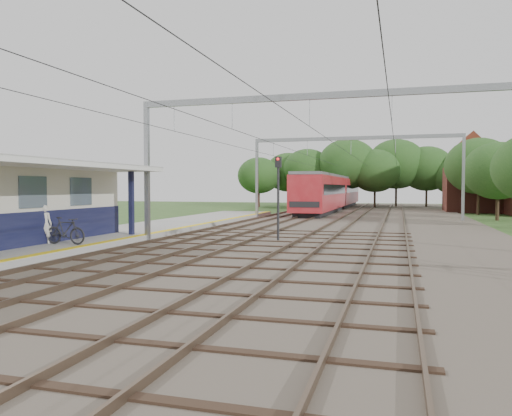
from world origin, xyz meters
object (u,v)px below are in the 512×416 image
(signal_post, at_px, (278,189))
(bicycle, at_px, (65,231))
(person, at_px, (45,224))
(train, at_px, (333,192))

(signal_post, bearing_deg, bicycle, -136.04)
(person, xyz_separation_m, bicycle, (1.04, -0.02, -0.25))
(person, distance_m, signal_post, 10.85)
(bicycle, xyz_separation_m, train, (5.79, 42.37, 1.30))
(person, distance_m, train, 42.92)
(person, distance_m, bicycle, 1.07)
(person, relative_size, signal_post, 0.39)
(person, height_order, bicycle, person)
(train, bearing_deg, person, -99.16)
(bicycle, bearing_deg, person, 90.60)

